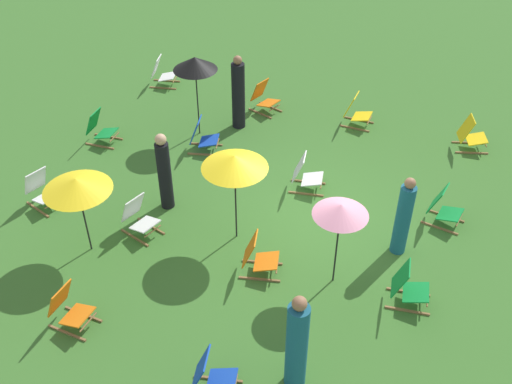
# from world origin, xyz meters

# --- Properties ---
(ground_plane) EXTENTS (40.00, 40.00, 0.00)m
(ground_plane) POSITION_xyz_m (0.00, 0.00, 0.00)
(ground_plane) COLOR #386B28
(deckchair_0) EXTENTS (0.53, 0.79, 0.83)m
(deckchair_0) POSITION_xyz_m (1.06, 5.64, 0.37)
(deckchair_0) COLOR olive
(deckchair_0) RESTS_ON ground
(deckchair_2) EXTENTS (0.59, 0.83, 0.83)m
(deckchair_2) POSITION_xyz_m (1.08, -2.39, 0.37)
(deckchair_2) COLOR olive
(deckchair_2) RESTS_ON ground
(deckchair_3) EXTENTS (0.65, 0.85, 0.83)m
(deckchair_3) POSITION_xyz_m (-4.21, 0.23, 0.37)
(deckchair_3) COLOR olive
(deckchair_3) RESTS_ON ground
(deckchair_5) EXTENTS (0.68, 0.87, 0.83)m
(deckchair_5) POSITION_xyz_m (-1.44, 5.41, 0.37)
(deckchair_5) COLOR olive
(deckchair_5) RESTS_ON ground
(deckchair_6) EXTENTS (0.62, 0.84, 0.83)m
(deckchair_6) POSITION_xyz_m (1.12, 0.51, 0.37)
(deckchair_6) COLOR olive
(deckchair_6) RESTS_ON ground
(deckchair_7) EXTENTS (0.69, 0.87, 0.83)m
(deckchair_7) POSITION_xyz_m (3.92, 2.55, 0.37)
(deckchair_7) COLOR olive
(deckchair_7) RESTS_ON ground
(deckchair_8) EXTENTS (0.67, 0.86, 0.83)m
(deckchair_8) POSITION_xyz_m (1.64, 3.21, 0.37)
(deckchair_8) COLOR olive
(deckchair_8) RESTS_ON ground
(deckchair_9) EXTENTS (0.65, 0.86, 0.83)m
(deckchair_9) POSITION_xyz_m (-1.60, 0.52, 0.37)
(deckchair_9) COLOR olive
(deckchair_9) RESTS_ON ground
(deckchair_10) EXTENTS (0.49, 0.77, 0.83)m
(deckchair_10) POSITION_xyz_m (4.11, 0.16, 0.37)
(deckchair_10) COLOR olive
(deckchair_10) RESTS_ON ground
(deckchair_11) EXTENTS (0.51, 0.78, 0.83)m
(deckchair_11) POSITION_xyz_m (-3.89, 2.97, 0.37)
(deckchair_11) COLOR olive
(deckchair_11) RESTS_ON ground
(deckchair_12) EXTENTS (0.64, 0.85, 0.83)m
(deckchair_12) POSITION_xyz_m (4.18, 5.69, 0.37)
(deckchair_12) COLOR olive
(deckchair_12) RESTS_ON ground
(deckchair_13) EXTENTS (0.69, 0.87, 0.83)m
(deckchair_13) POSITION_xyz_m (4.05, -2.61, 0.37)
(deckchair_13) COLOR olive
(deckchair_13) RESTS_ON ground
(deckchair_14) EXTENTS (0.58, 0.82, 0.83)m
(deckchair_14) POSITION_xyz_m (-1.33, -2.13, 0.37)
(deckchair_14) COLOR olive
(deckchair_14) RESTS_ON ground
(deckchair_15) EXTENTS (0.67, 0.86, 0.83)m
(deckchair_15) POSITION_xyz_m (-1.44, 3.09, 0.37)
(deckchair_15) COLOR olive
(deckchair_15) RESTS_ON ground
(umbrella_0) EXTENTS (0.95, 0.95, 1.76)m
(umbrella_0) POSITION_xyz_m (-1.30, -0.82, 1.65)
(umbrella_0) COLOR black
(umbrella_0) RESTS_ON ground
(umbrella_1) EXTENTS (1.24, 1.24, 1.68)m
(umbrella_1) POSITION_xyz_m (-2.23, 3.72, 1.55)
(umbrella_1) COLOR black
(umbrella_1) RESTS_ON ground
(umbrella_2) EXTENTS (1.03, 1.03, 2.03)m
(umbrella_2) POSITION_xyz_m (2.28, 3.62, 1.87)
(umbrella_2) COLOR black
(umbrella_2) RESTS_ON ground
(umbrella_3) EXTENTS (1.22, 1.22, 1.92)m
(umbrella_3) POSITION_xyz_m (-0.86, 1.27, 1.79)
(umbrella_3) COLOR black
(umbrella_3) RESTS_ON ground
(person_0) EXTENTS (0.38, 0.38, 1.71)m
(person_0) POSITION_xyz_m (-0.08, -1.75, 0.81)
(person_0) COLOR #195972
(person_0) RESTS_ON ground
(person_1) EXTENTS (0.38, 0.38, 1.76)m
(person_1) POSITION_xyz_m (-0.52, 2.98, 0.85)
(person_1) COLOR black
(person_1) RESTS_ON ground
(person_2) EXTENTS (0.46, 0.46, 1.90)m
(person_2) POSITION_xyz_m (2.96, 2.85, 0.90)
(person_2) COLOR black
(person_2) RESTS_ON ground
(person_3) EXTENTS (0.44, 0.44, 1.88)m
(person_3) POSITION_xyz_m (-3.57, -0.86, 0.89)
(person_3) COLOR #195972
(person_3) RESTS_ON ground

